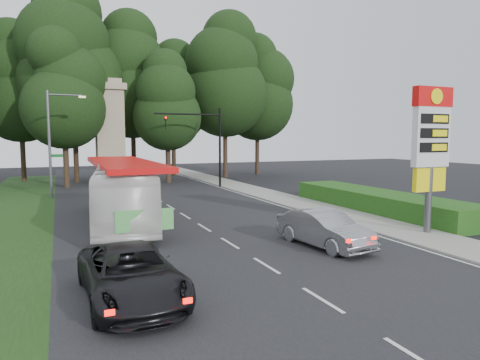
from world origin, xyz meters
name	(u,v)px	position (x,y,z in m)	size (l,w,h in m)	color
ground	(273,270)	(0.00, 0.00, 0.00)	(120.00, 120.00, 0.00)	black
road_surface	(181,213)	(0.00, 12.00, 0.01)	(14.00, 80.00, 0.02)	black
sidewalk_right	(302,204)	(8.50, 12.00, 0.06)	(3.00, 80.00, 0.12)	gray
grass_verge_left	(12,208)	(-9.50, 18.00, 0.01)	(5.00, 50.00, 0.02)	#193814
hedge	(378,202)	(11.50, 8.00, 0.60)	(3.00, 14.00, 1.20)	#1C4612
gas_station_pylon	(431,140)	(9.20, 1.99, 4.45)	(2.10, 0.45, 6.85)	#59595E
traffic_signal_mast	(206,136)	(5.68, 24.00, 4.67)	(6.10, 0.35, 7.20)	black
streetlight_signs	(52,139)	(-6.99, 22.01, 4.44)	(2.75, 0.98, 8.00)	#59595E
monument	(110,132)	(-2.00, 30.00, 5.10)	(3.00, 3.00, 10.05)	tan
tree_west_near	(19,84)	(-10.00, 37.00, 10.02)	(8.40, 8.40, 16.50)	#2D2116
tree_center_left	(72,61)	(-5.00, 33.00, 12.02)	(10.08, 10.08, 19.80)	#2D2116
tree_center_right	(132,77)	(1.00, 35.00, 11.02)	(9.24, 9.24, 18.15)	#2D2116
tree_east_near	(173,93)	(6.00, 37.00, 9.68)	(8.12, 8.12, 15.95)	#2D2116
tree_east_mid	(225,77)	(11.00, 33.00, 11.35)	(9.52, 9.52, 18.70)	#2D2116
tree_far_east	(257,90)	(16.00, 35.00, 10.35)	(8.68, 8.68, 17.05)	#2D2116
tree_monument_left	(63,91)	(-6.00, 29.00, 8.68)	(7.28, 7.28, 14.30)	#2D2116
tree_monument_right	(167,102)	(3.50, 29.50, 8.01)	(6.72, 6.72, 13.20)	#2D2116
transit_bus	(124,192)	(-3.50, 10.38, 1.66)	(2.79, 11.91, 3.32)	white
sedan_silver	(324,229)	(3.43, 1.98, 0.77)	(1.62, 4.66, 1.54)	#9A9CA1
suv_charcoal	(131,274)	(-4.90, -0.81, 0.74)	(2.46, 5.35, 1.49)	black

